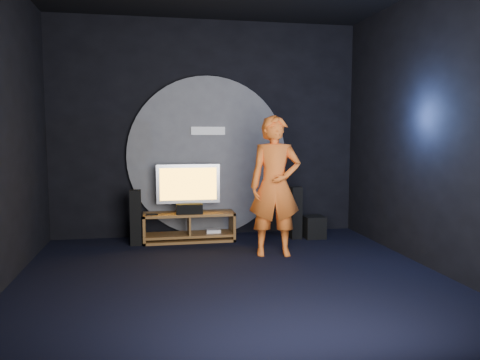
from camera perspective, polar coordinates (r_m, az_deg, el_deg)
name	(u,v)px	position (r m, az deg, el deg)	size (l,w,h in m)	color
floor	(234,280)	(5.51, -0.79, -12.10)	(5.00, 5.00, 0.00)	black
back_wall	(207,129)	(7.72, -4.01, 6.22)	(5.00, 0.04, 3.50)	black
front_wall	(306,123)	(2.81, 8.01, 6.86)	(5.00, 0.04, 3.50)	black
right_wall	(436,128)	(6.18, 22.79, 5.88)	(0.04, 5.00, 3.50)	black
wall_disc_panel	(208,157)	(7.67, -3.94, 2.87)	(2.60, 0.11, 2.60)	#515156
media_console	(190,229)	(7.39, -6.17, -5.92)	(1.41, 0.45, 0.45)	olive
tv	(188,186)	(7.35, -6.33, -0.73)	(0.99, 0.22, 0.75)	#B1B0B8
center_speaker	(189,209)	(7.23, -6.20, -3.52)	(0.40, 0.15, 0.15)	black
remote	(152,214)	(7.20, -10.68, -4.14)	(0.18, 0.05, 0.02)	black
tower_speaker_left	(136,218)	(7.23, -12.60, -4.50)	(0.17, 0.19, 0.83)	black
tower_speaker_right	(296,213)	(7.54, 6.81, -3.97)	(0.17, 0.19, 0.83)	black
subwoofer	(314,227)	(7.67, 9.00, -5.67)	(0.32, 0.32, 0.35)	black
player	(275,186)	(6.42, 4.29, -0.74)	(0.70, 0.46, 1.93)	orange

